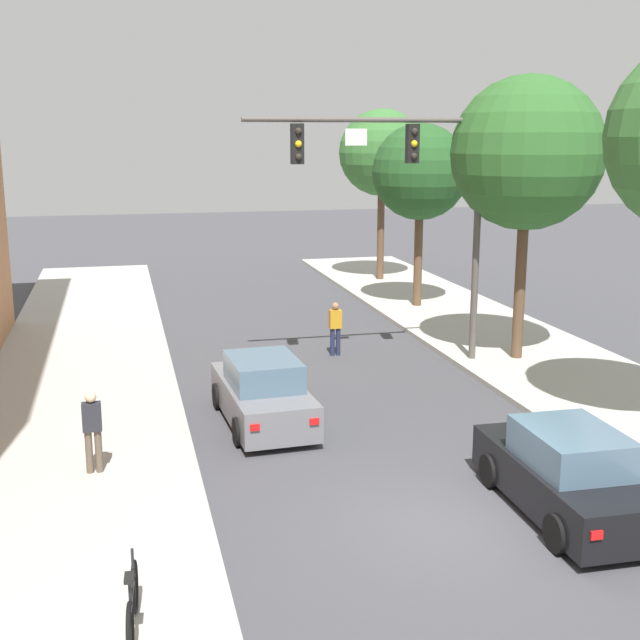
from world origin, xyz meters
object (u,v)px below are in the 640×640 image
pedestrian_sidewalk_left_walker (92,428)px  street_tree_third (420,172)px  pedestrian_crossing_road (335,326)px  bicycle_leaning (132,606)px  street_tree_farthest (382,153)px  car_following_black (566,475)px  street_tree_second (527,154)px  traffic_signal_mast (415,180)px  car_lead_grey (263,393)px

pedestrian_sidewalk_left_walker → street_tree_third: (11.72, 13.79, 4.13)m
pedestrian_crossing_road → bicycle_leaning: bearing=-115.0°
street_tree_farthest → car_following_black: bearing=-99.9°
street_tree_farthest → bicycle_leaning: bearing=-114.4°
pedestrian_crossing_road → bicycle_leaning: 14.90m
street_tree_third → pedestrian_crossing_road: bearing=-129.1°
pedestrian_sidewalk_left_walker → bicycle_leaning: bearing=-83.8°
street_tree_farthest → pedestrian_sidewalk_left_walker: bearing=-121.5°
bicycle_leaning → pedestrian_crossing_road: bearing=65.0°
pedestrian_sidewalk_left_walker → pedestrian_crossing_road: pedestrian_sidewalk_left_walker is taller
car_following_black → street_tree_second: size_ratio=0.53×
pedestrian_crossing_road → street_tree_second: 7.44m
street_tree_third → street_tree_farthest: (0.45, 6.07, 0.58)m
traffic_signal_mast → street_tree_farthest: 14.23m
car_lead_grey → street_tree_third: (7.99, 11.39, 4.47)m
car_lead_grey → street_tree_second: size_ratio=0.54×
traffic_signal_mast → car_following_black: size_ratio=1.76×
traffic_signal_mast → pedestrian_sidewalk_left_walker: size_ratio=4.57×
car_following_black → street_tree_farthest: size_ratio=0.57×
car_following_black → street_tree_third: (3.61, 17.28, 4.47)m
car_lead_grey → pedestrian_crossing_road: (3.18, 5.47, 0.19)m
pedestrian_sidewalk_left_walker → pedestrian_crossing_road: size_ratio=1.00×
traffic_signal_mast → car_following_black: (-0.56, -9.57, -4.63)m
pedestrian_crossing_road → street_tree_second: (5.00, -2.00, 5.13)m
pedestrian_crossing_road → bicycle_leaning: size_ratio=0.93×
street_tree_second → street_tree_farthest: (0.26, 13.99, -0.27)m
traffic_signal_mast → pedestrian_crossing_road: bearing=134.4°
street_tree_second → bicycle_leaning: bearing=-134.5°
car_following_black → bicycle_leaning: 7.80m
traffic_signal_mast → pedestrian_sidewalk_left_walker: traffic_signal_mast is taller
traffic_signal_mast → bicycle_leaning: bearing=-124.6°
bicycle_leaning → car_lead_grey: bearing=68.8°
car_following_black → street_tree_third: bearing=78.2°
bicycle_leaning → street_tree_second: 17.03m
car_following_black → pedestrian_sidewalk_left_walker: bearing=156.7°
street_tree_third → street_tree_farthest: bearing=85.7°
pedestrian_crossing_road → street_tree_farthest: 13.97m
car_lead_grey → car_following_black: size_ratio=1.01×
bicycle_leaning → car_following_black: bearing=15.8°
car_lead_grey → street_tree_second: street_tree_second is taller
traffic_signal_mast → bicycle_leaning: traffic_signal_mast is taller
pedestrian_sidewalk_left_walker → bicycle_leaning: size_ratio=0.93×
car_following_black → pedestrian_crossing_road: 11.43m
pedestrian_crossing_road → street_tree_farthest: bearing=66.3°
traffic_signal_mast → bicycle_leaning: size_ratio=4.24×
traffic_signal_mast → car_lead_grey: bearing=-143.4°
traffic_signal_mast → street_tree_farthest: (3.51, 13.79, 0.42)m
pedestrian_sidewalk_left_walker → bicycle_leaning: 5.67m
bicycle_leaning → street_tree_farthest: street_tree_farthest is taller
pedestrian_crossing_road → street_tree_third: street_tree_third is taller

